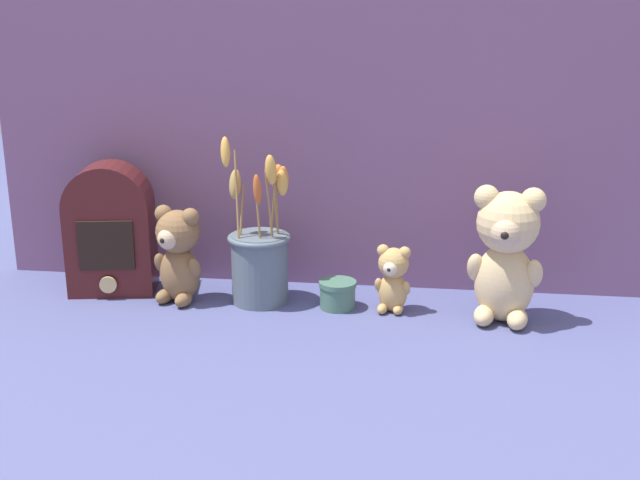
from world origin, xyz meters
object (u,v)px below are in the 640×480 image
Objects in this scene: teddy_bear_medium at (178,253)px; teddy_bear_small at (393,277)px; vintage_radio at (110,228)px; teddy_bear_large at (506,253)px; flower_vase at (260,258)px; decorative_tin_tall at (338,294)px.

teddy_bear_small is (0.44, 0.00, -0.03)m from teddy_bear_medium.
teddy_bear_small is 0.60m from vintage_radio.
teddy_bear_large is at bearing -2.02° from teddy_bear_medium.
teddy_bear_small is (-0.21, 0.02, -0.07)m from teddy_bear_large.
teddy_bear_small is at bearing -4.25° from vintage_radio.
teddy_bear_small is at bearing -4.09° from flower_vase.
teddy_bear_large is 0.49m from flower_vase.
teddy_bear_small is at bearing 0.11° from teddy_bear_medium.
teddy_bear_medium is at bearing -179.89° from teddy_bear_small.
teddy_bear_large is 0.97× the size of vintage_radio.
teddy_bear_large reaches higher than teddy_bear_small.
vintage_radio reaches higher than decorative_tin_tall.
teddy_bear_medium is at bearing -173.06° from flower_vase.
flower_vase is 0.17m from decorative_tin_tall.
decorative_tin_tall is (-0.11, 0.01, -0.04)m from teddy_bear_small.
vintage_radio is at bearing 175.43° from decorative_tin_tall.
flower_vase is 1.25× the size of vintage_radio.
teddy_bear_small reaches higher than decorative_tin_tall.
decorative_tin_tall is (0.16, -0.01, -0.07)m from flower_vase.
vintage_radio is at bearing 175.61° from flower_vase.
vintage_radio is (-0.16, 0.05, 0.03)m from teddy_bear_medium.
flower_vase reaches higher than vintage_radio.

